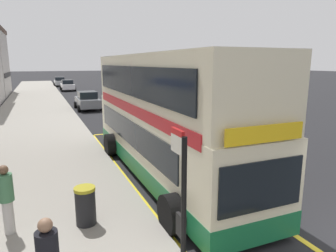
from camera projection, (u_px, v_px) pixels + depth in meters
The scene contains 11 objects.
ground_plane at pixel (100, 98), 35.70m from camera, with size 260.00×260.00×0.00m, color black.
pavement_near at pixel (36, 101), 33.01m from camera, with size 6.00×76.00×0.14m, color gray.
double_decker_bus at pixel (163, 120), 11.07m from camera, with size 3.14×10.89×4.40m.
bus_bay_markings at pixel (161, 173), 11.54m from camera, with size 2.96×14.61×0.01m.
bus_stop_sign at pixel (182, 205), 4.94m from camera, with size 0.09×0.51×2.93m.
parked_car_maroon_across at pixel (170, 105), 23.96m from camera, with size 2.09×4.20×1.62m.
parked_car_white_kerbside at pixel (68, 85), 45.21m from camera, with size 2.09×4.20×1.62m.
parked_car_grey_far at pixel (88, 101), 27.05m from camera, with size 2.09×4.20×1.62m.
parked_car_silver_ahead at pixel (60, 82), 54.19m from camera, with size 2.09×4.20×1.62m.
pedestrian_waiting_near_sign at pixel (6, 197), 7.03m from camera, with size 0.34×0.34×1.69m.
litter_bin at pixel (85, 206), 7.52m from camera, with size 0.52×0.52×0.97m.
Camera 1 is at (-6.55, -3.91, 4.11)m, focal length 32.35 mm.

